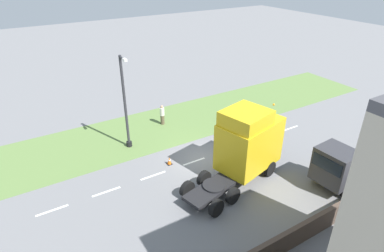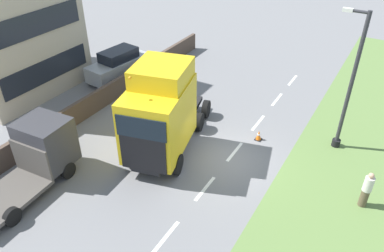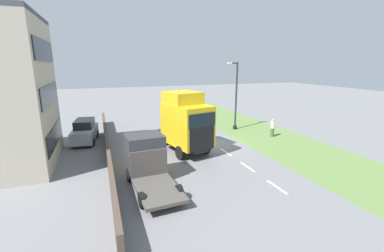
{
  "view_description": "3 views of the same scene",
  "coord_description": "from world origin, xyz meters",
  "px_view_note": "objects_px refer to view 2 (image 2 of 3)",
  "views": [
    {
      "loc": [
        16.17,
        -10.68,
        12.94
      ],
      "look_at": [
        -1.16,
        -0.17,
        2.2
      ],
      "focal_mm": 30.0,
      "sensor_mm": 36.0,
      "label": 1
    },
    {
      "loc": [
        -5.89,
        13.71,
        11.74
      ],
      "look_at": [
        1.52,
        1.07,
        2.1
      ],
      "focal_mm": 35.0,
      "sensor_mm": 36.0,
      "label": 2
    },
    {
      "loc": [
        9.29,
        20.01,
        6.97
      ],
      "look_at": [
        1.36,
        -1.81,
        1.31
      ],
      "focal_mm": 24.0,
      "sensor_mm": 36.0,
      "label": 3
    }
  ],
  "objects_px": {
    "flatbed_truck": "(40,151)",
    "lamp_post": "(348,92)",
    "lorry_cab": "(161,113)",
    "pedestrian": "(367,190)",
    "traffic_cone_lead": "(259,135)",
    "parked_car": "(119,65)"
  },
  "relations": [
    {
      "from": "flatbed_truck",
      "to": "lamp_post",
      "type": "distance_m",
      "value": 14.73
    },
    {
      "from": "flatbed_truck",
      "to": "traffic_cone_lead",
      "type": "relative_size",
      "value": 9.57
    },
    {
      "from": "lorry_cab",
      "to": "pedestrian",
      "type": "xyz_separation_m",
      "value": [
        -9.43,
        -1.33,
        -1.56
      ]
    },
    {
      "from": "parked_car",
      "to": "lamp_post",
      "type": "xyz_separation_m",
      "value": [
        -15.05,
        0.65,
        2.19
      ]
    },
    {
      "from": "lorry_cab",
      "to": "traffic_cone_lead",
      "type": "bearing_deg",
      "value": -149.32
    },
    {
      "from": "flatbed_truck",
      "to": "lamp_post",
      "type": "height_order",
      "value": "lamp_post"
    },
    {
      "from": "parked_car",
      "to": "traffic_cone_lead",
      "type": "bearing_deg",
      "value": 175.99
    },
    {
      "from": "parked_car",
      "to": "lamp_post",
      "type": "bearing_deg",
      "value": -175.7
    },
    {
      "from": "flatbed_truck",
      "to": "lamp_post",
      "type": "relative_size",
      "value": 0.78
    },
    {
      "from": "lorry_cab",
      "to": "flatbed_truck",
      "type": "bearing_deg",
      "value": 34.13
    },
    {
      "from": "flatbed_truck",
      "to": "lamp_post",
      "type": "bearing_deg",
      "value": 36.18
    },
    {
      "from": "lamp_post",
      "to": "flatbed_truck",
      "type": "bearing_deg",
      "value": 39.95
    },
    {
      "from": "lamp_post",
      "to": "traffic_cone_lead",
      "type": "distance_m",
      "value": 4.92
    },
    {
      "from": "lamp_post",
      "to": "parked_car",
      "type": "bearing_deg",
      "value": -2.49
    },
    {
      "from": "lorry_cab",
      "to": "flatbed_truck",
      "type": "xyz_separation_m",
      "value": [
        3.81,
        4.22,
        -0.96
      ]
    },
    {
      "from": "traffic_cone_lead",
      "to": "lorry_cab",
      "type": "bearing_deg",
      "value": 44.45
    },
    {
      "from": "parked_car",
      "to": "lamp_post",
      "type": "distance_m",
      "value": 15.23
    },
    {
      "from": "lamp_post",
      "to": "pedestrian",
      "type": "xyz_separation_m",
      "value": [
        -2.02,
        3.85,
        -2.31
      ]
    },
    {
      "from": "pedestrian",
      "to": "traffic_cone_lead",
      "type": "distance_m",
      "value": 6.18
    },
    {
      "from": "traffic_cone_lead",
      "to": "flatbed_truck",
      "type": "bearing_deg",
      "value": 46.25
    },
    {
      "from": "parked_car",
      "to": "pedestrian",
      "type": "xyz_separation_m",
      "value": [
        -17.08,
        4.5,
        -0.12
      ]
    },
    {
      "from": "traffic_cone_lead",
      "to": "lamp_post",
      "type": "bearing_deg",
      "value": -157.58
    }
  ]
}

